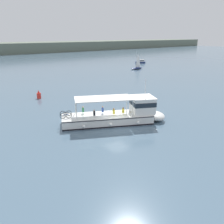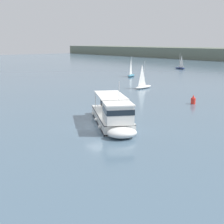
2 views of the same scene
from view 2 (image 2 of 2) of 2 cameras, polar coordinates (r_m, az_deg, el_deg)
name	(u,v)px [view 2 (image 2 of 2)]	position (r m, az deg, el deg)	size (l,w,h in m)	color
ground_plane	(99,125)	(36.36, -2.35, -2.36)	(400.00, 400.00, 0.00)	slate
ferry_main	(114,117)	(35.70, 0.27, -0.94)	(12.67, 8.70, 5.32)	white
sailboat_horizon_east	(180,67)	(113.91, 11.84, 7.64)	(4.95, 2.04, 5.40)	navy
sailboat_near_starboard	(131,75)	(87.42, 3.38, 6.56)	(3.82, 4.78, 5.40)	teal
sailboat_off_stern	(143,86)	(65.37, 5.50, 4.61)	(2.18, 4.97, 5.40)	white
channel_buoy	(193,100)	(50.13, 14.02, 2.00)	(0.70, 0.70, 1.40)	red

